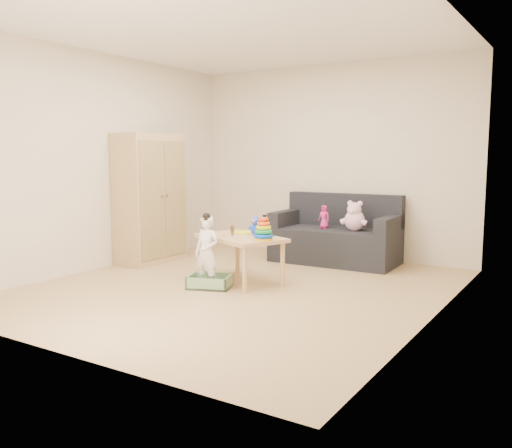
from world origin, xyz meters
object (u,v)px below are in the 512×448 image
Objects in this scene: play_table at (241,259)px; toddler at (207,253)px; wardrobe at (150,199)px; sofa at (335,246)px.

toddler is at bearing -104.32° from play_table.
play_table is at bearing -11.60° from wardrobe.
play_table is (1.63, -0.33, -0.57)m from wardrobe.
toddler is at bearing -106.55° from sofa.
wardrobe is 2.19× the size of toddler.
play_table reaches higher than sofa.
toddler is (-0.12, -0.45, 0.12)m from play_table.
wardrobe is 1.05× the size of sofa.
toddler is at bearing -27.53° from wardrobe.
toddler is (1.51, -0.79, -0.45)m from wardrobe.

